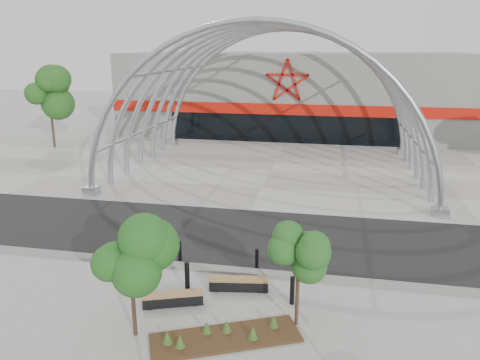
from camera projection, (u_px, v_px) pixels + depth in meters
The scene contains 17 objects.
ground at pixel (221, 268), 19.07m from camera, with size 140.00×140.00×0.00m, color #969691.
road at pixel (238, 235), 22.37m from camera, with size 140.00×7.00×0.02m, color black.
forecourt at pixel (271, 171), 33.68m from camera, with size 60.00×17.00×0.04m, color #9C968E.
kerb at pixel (220, 269), 18.82m from camera, with size 60.00×0.50×0.12m, color slate.
arena_building at pixel (294, 92), 49.50m from camera, with size 34.00×15.24×8.00m.
vault_canopy at pixel (271, 171), 33.68m from camera, with size 20.80×15.80×20.36m.
planting_bed at pixel (224, 336), 14.42m from camera, with size 4.79×3.21×0.49m.
street_tree_0 at pixel (130, 249), 13.87m from camera, with size 1.78×1.78×4.06m.
street_tree_1 at pixel (299, 253), 14.51m from camera, with size 1.49×1.49×3.52m.
bench_0 at pixel (173, 299), 16.29m from camera, with size 2.17×1.18×0.45m.
bench_1 at pixel (239, 284), 17.30m from camera, with size 2.28×0.82×0.47m.
bollard_0 at pixel (149, 268), 18.07m from camera, with size 0.15×0.15×0.91m, color black.
bollard_1 at pixel (187, 276), 17.17m from camera, with size 0.18×0.18×1.13m, color black.
bollard_2 at pixel (180, 251), 19.56m from camera, with size 0.14×0.14×0.89m, color black.
bollard_3 at pixel (257, 259), 18.87m from camera, with size 0.14×0.14×0.86m, color black.
bollard_4 at pixel (292, 290), 16.28m from camera, with size 0.17×0.17×1.04m, color black.
bg_tree_0 at pixel (49, 95), 40.37m from camera, with size 3.00×3.00×6.45m.
Camera 1 is at (4.12, -16.85, 8.73)m, focal length 35.00 mm.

